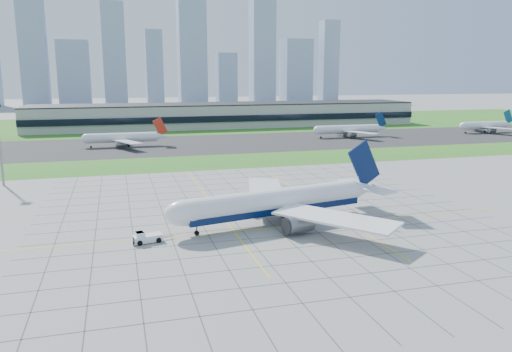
% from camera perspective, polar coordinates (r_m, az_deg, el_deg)
% --- Properties ---
extents(ground, '(1400.00, 1400.00, 0.00)m').
position_cam_1_polar(ground, '(117.47, 2.00, -5.67)').
color(ground, gray).
rests_on(ground, ground).
extents(grass_median, '(700.00, 35.00, 0.04)m').
position_cam_1_polar(grass_median, '(202.83, -5.73, 1.59)').
color(grass_median, '#296F1F').
rests_on(grass_median, ground).
extents(asphalt_taxiway, '(700.00, 75.00, 0.04)m').
position_cam_1_polar(asphalt_taxiway, '(256.57, -7.88, 3.60)').
color(asphalt_taxiway, '#383838').
rests_on(asphalt_taxiway, ground).
extents(grass_far, '(700.00, 145.00, 0.04)m').
position_cam_1_polar(grass_far, '(365.17, -10.28, 5.84)').
color(grass_far, '#296F1F').
rests_on(grass_far, ground).
extents(apron_markings, '(120.00, 130.00, 0.03)m').
position_cam_1_polar(apron_markings, '(127.75, 0.67, -4.24)').
color(apron_markings, '#474744').
rests_on(apron_markings, ground).
extents(terminal, '(260.00, 43.00, 15.80)m').
position_cam_1_polar(terminal, '(345.91, -3.26, 7.01)').
color(terminal, '#B7B7B2').
rests_on(terminal, ground).
extents(city_skyline, '(523.00, 32.40, 160.00)m').
position_cam_1_polar(city_skyline, '(627.92, -13.71, 13.37)').
color(city_skyline, '#95A7C3').
rests_on(city_skyline, ground).
extents(airliner, '(57.89, 58.06, 18.43)m').
position_cam_1_polar(airliner, '(118.12, 2.41, -3.03)').
color(airliner, white).
rests_on(airliner, ground).
extents(pushback_tug, '(8.93, 4.09, 2.45)m').
position_cam_1_polar(pushback_tug, '(108.05, -12.47, -6.87)').
color(pushback_tug, white).
rests_on(pushback_tug, ground).
extents(crew_near, '(0.63, 0.79, 1.90)m').
position_cam_1_polar(crew_near, '(106.53, -13.80, -7.28)').
color(crew_near, black).
rests_on(crew_near, ground).
extents(crew_far, '(1.15, 1.16, 1.89)m').
position_cam_1_polar(crew_far, '(117.85, 15.47, -5.55)').
color(crew_far, black).
rests_on(crew_far, ground).
extents(distant_jet_1, '(39.03, 42.66, 14.08)m').
position_cam_1_polar(distant_jet_1, '(254.34, -14.93, 4.27)').
color(distant_jet_1, white).
rests_on(distant_jet_1, ground).
extents(distant_jet_2, '(42.81, 42.66, 14.08)m').
position_cam_1_polar(distant_jet_2, '(289.22, 10.56, 5.29)').
color(distant_jet_2, white).
rests_on(distant_jet_2, ground).
extents(distant_jet_3, '(35.63, 42.66, 14.08)m').
position_cam_1_polar(distant_jet_3, '(337.00, 24.74, 5.28)').
color(distant_jet_3, white).
rests_on(distant_jet_3, ground).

